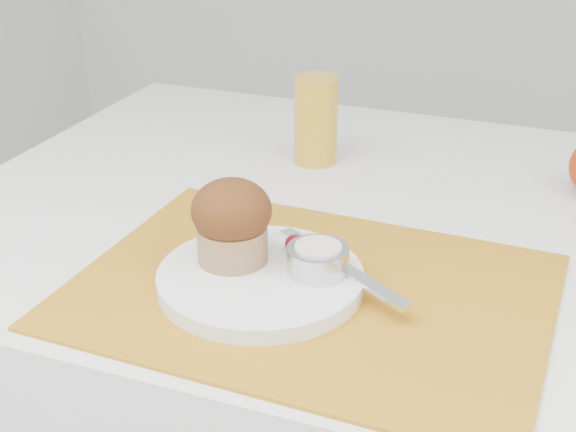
% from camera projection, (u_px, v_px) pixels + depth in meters
% --- Properties ---
extents(placemat, '(0.50, 0.37, 0.00)m').
position_uv_depth(placemat, '(310.00, 291.00, 0.84)').
color(placemat, '#C17E1A').
rests_on(placemat, table).
extents(plate, '(0.25, 0.25, 0.02)m').
position_uv_depth(plate, '(260.00, 279.00, 0.84)').
color(plate, white).
rests_on(plate, placemat).
extents(ramekin, '(0.08, 0.08, 0.03)m').
position_uv_depth(ramekin, '(318.00, 260.00, 0.83)').
color(ramekin, '#BBBBBF').
rests_on(ramekin, plate).
extents(cream, '(0.06, 0.06, 0.01)m').
position_uv_depth(cream, '(318.00, 248.00, 0.82)').
color(cream, silver).
rests_on(cream, ramekin).
extents(raspberry_near, '(0.02, 0.02, 0.02)m').
position_uv_depth(raspberry_near, '(295.00, 244.00, 0.87)').
color(raspberry_near, '#50020B').
rests_on(raspberry_near, plate).
extents(raspberry_far, '(0.02, 0.02, 0.02)m').
position_uv_depth(raspberry_far, '(300.00, 249.00, 0.86)').
color(raspberry_far, '#630218').
rests_on(raspberry_far, plate).
extents(butter_knife, '(0.18, 0.12, 0.00)m').
position_uv_depth(butter_knife, '(341.00, 266.00, 0.84)').
color(butter_knife, white).
rests_on(butter_knife, plate).
extents(juice_glass, '(0.07, 0.07, 0.13)m').
position_uv_depth(juice_glass, '(316.00, 120.00, 1.14)').
color(juice_glass, gold).
rests_on(juice_glass, table).
extents(muffin, '(0.10, 0.10, 0.09)m').
position_uv_depth(muffin, '(232.00, 221.00, 0.84)').
color(muffin, tan).
rests_on(muffin, plate).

